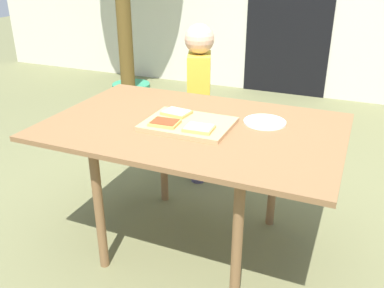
{
  "coord_description": "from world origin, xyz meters",
  "views": [
    {
      "loc": [
        0.7,
        -1.67,
        1.4
      ],
      "look_at": [
        -0.01,
        0.0,
        0.58
      ],
      "focal_mm": 38.81,
      "sensor_mm": 36.0,
      "label": 1
    }
  ],
  "objects_px": {
    "dining_table": "(193,137)",
    "pizza_slice_near_left": "(165,123)",
    "cutting_board": "(188,124)",
    "pizza_slice_far_left": "(177,113)",
    "pizza_slice_near_right": "(199,128)",
    "child_left": "(199,93)",
    "plate_white_right": "(265,122)",
    "garden_hose_coil": "(131,85)"
  },
  "relations": [
    {
      "from": "dining_table",
      "to": "pizza_slice_near_left",
      "type": "xyz_separation_m",
      "value": [
        -0.1,
        -0.1,
        0.09
      ]
    },
    {
      "from": "cutting_board",
      "to": "pizza_slice_far_left",
      "type": "xyz_separation_m",
      "value": [
        -0.09,
        0.07,
        0.02
      ]
    },
    {
      "from": "cutting_board",
      "to": "pizza_slice_near_left",
      "type": "distance_m",
      "value": 0.11
    },
    {
      "from": "dining_table",
      "to": "pizza_slice_far_left",
      "type": "xyz_separation_m",
      "value": [
        -0.11,
        0.05,
        0.09
      ]
    },
    {
      "from": "pizza_slice_near_right",
      "to": "pizza_slice_near_left",
      "type": "xyz_separation_m",
      "value": [
        -0.17,
        0.0,
        0.0
      ]
    },
    {
      "from": "pizza_slice_far_left",
      "to": "child_left",
      "type": "distance_m",
      "value": 0.68
    },
    {
      "from": "dining_table",
      "to": "plate_white_right",
      "type": "distance_m",
      "value": 0.35
    },
    {
      "from": "cutting_board",
      "to": "child_left",
      "type": "relative_size",
      "value": 0.38
    },
    {
      "from": "cutting_board",
      "to": "child_left",
      "type": "distance_m",
      "value": 0.77
    },
    {
      "from": "cutting_board",
      "to": "plate_white_right",
      "type": "relative_size",
      "value": 2.0
    },
    {
      "from": "pizza_slice_near_right",
      "to": "child_left",
      "type": "height_order",
      "value": "child_left"
    },
    {
      "from": "dining_table",
      "to": "plate_white_right",
      "type": "xyz_separation_m",
      "value": [
        0.3,
        0.15,
        0.07
      ]
    },
    {
      "from": "dining_table",
      "to": "cutting_board",
      "type": "bearing_deg",
      "value": -117.16
    },
    {
      "from": "pizza_slice_far_left",
      "to": "pizza_slice_near_left",
      "type": "distance_m",
      "value": 0.14
    },
    {
      "from": "child_left",
      "to": "pizza_slice_near_right",
      "type": "bearing_deg",
      "value": -67.93
    },
    {
      "from": "dining_table",
      "to": "pizza_slice_far_left",
      "type": "bearing_deg",
      "value": 156.93
    },
    {
      "from": "dining_table",
      "to": "cutting_board",
      "type": "xyz_separation_m",
      "value": [
        -0.01,
        -0.03,
        0.07
      ]
    },
    {
      "from": "plate_white_right",
      "to": "garden_hose_coil",
      "type": "height_order",
      "value": "plate_white_right"
    },
    {
      "from": "dining_table",
      "to": "plate_white_right",
      "type": "height_order",
      "value": "plate_white_right"
    },
    {
      "from": "cutting_board",
      "to": "garden_hose_coil",
      "type": "distance_m",
      "value": 3.08
    },
    {
      "from": "dining_table",
      "to": "child_left",
      "type": "distance_m",
      "value": 0.74
    },
    {
      "from": "child_left",
      "to": "garden_hose_coil",
      "type": "height_order",
      "value": "child_left"
    },
    {
      "from": "pizza_slice_far_left",
      "to": "dining_table",
      "type": "bearing_deg",
      "value": -23.07
    },
    {
      "from": "pizza_slice_near_left",
      "to": "child_left",
      "type": "distance_m",
      "value": 0.82
    },
    {
      "from": "pizza_slice_far_left",
      "to": "garden_hose_coil",
      "type": "relative_size",
      "value": 0.32
    },
    {
      "from": "child_left",
      "to": "dining_table",
      "type": "bearing_deg",
      "value": -69.96
    },
    {
      "from": "cutting_board",
      "to": "plate_white_right",
      "type": "xyz_separation_m",
      "value": [
        0.32,
        0.18,
        -0.01
      ]
    },
    {
      "from": "pizza_slice_near_right",
      "to": "child_left",
      "type": "relative_size",
      "value": 0.13
    },
    {
      "from": "child_left",
      "to": "plate_white_right",
      "type": "bearing_deg",
      "value": -44.46
    },
    {
      "from": "pizza_slice_near_right",
      "to": "garden_hose_coil",
      "type": "bearing_deg",
      "value": 126.91
    },
    {
      "from": "pizza_slice_near_right",
      "to": "garden_hose_coil",
      "type": "relative_size",
      "value": 0.31
    },
    {
      "from": "cutting_board",
      "to": "plate_white_right",
      "type": "bearing_deg",
      "value": 29.06
    },
    {
      "from": "cutting_board",
      "to": "garden_hose_coil",
      "type": "bearing_deg",
      "value": 126.47
    },
    {
      "from": "plate_white_right",
      "to": "garden_hose_coil",
      "type": "distance_m",
      "value": 3.15
    },
    {
      "from": "dining_table",
      "to": "cutting_board",
      "type": "distance_m",
      "value": 0.08
    },
    {
      "from": "child_left",
      "to": "garden_hose_coil",
      "type": "bearing_deg",
      "value": 132.41
    },
    {
      "from": "plate_white_right",
      "to": "cutting_board",
      "type": "bearing_deg",
      "value": -150.94
    },
    {
      "from": "pizza_slice_near_right",
      "to": "child_left",
      "type": "bearing_deg",
      "value": 112.07
    },
    {
      "from": "plate_white_right",
      "to": "child_left",
      "type": "bearing_deg",
      "value": 135.54
    },
    {
      "from": "pizza_slice_near_left",
      "to": "child_left",
      "type": "bearing_deg",
      "value": 100.95
    },
    {
      "from": "cutting_board",
      "to": "garden_hose_coil",
      "type": "height_order",
      "value": "cutting_board"
    },
    {
      "from": "dining_table",
      "to": "plate_white_right",
      "type": "relative_size",
      "value": 6.89
    }
  ]
}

